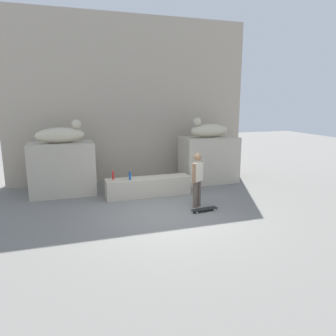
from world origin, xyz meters
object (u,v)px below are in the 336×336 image
Objects in this scene: skateboard at (205,209)px; bottle_red at (113,175)px; skater at (197,178)px; statue_reclining_left at (61,135)px; bottle_blue at (130,176)px; statue_reclining_right at (209,130)px.

bottle_red is at bearing 130.14° from skateboard.
skateboard is (0.06, -0.45, -0.86)m from skater.
statue_reclining_left is 2.26m from bottle_red.
skater is 2.04× the size of skateboard.
bottle_red reaches higher than skateboard.
bottle_red is (-2.35, 2.15, 0.71)m from skateboard.
statue_reclining_left is 5.00× the size of bottle_blue.
statue_reclining_left is at bearing 108.10° from skater.
statue_reclining_left is 0.99× the size of statue_reclining_right.
statue_reclining_left is 5.40m from skateboard.
skater reaches higher than bottle_red.
bottle_red is at bearing 9.21° from statue_reclining_right.
skater is at bearing -38.31° from statue_reclining_left.
statue_reclining_left reaches higher than skateboard.
skateboard is 2.51× the size of bottle_blue.
skateboard is 2.75m from bottle_blue.
skater is 0.97m from skateboard.
statue_reclining_right is at bearing 14.23° from bottle_red.
statue_reclining_left is 4.96× the size of bottle_red.
bottle_blue is at bearing -33.70° from statue_reclining_left.
bottle_blue reaches higher than skateboard.
statue_reclining_right is 0.98× the size of skater.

